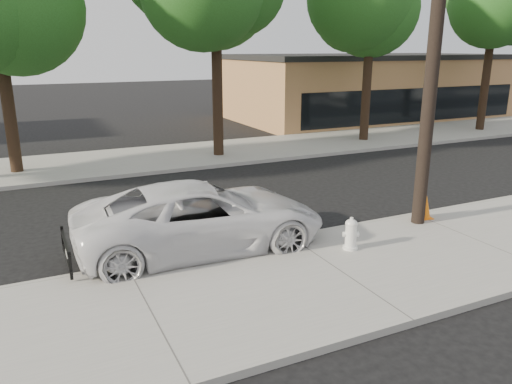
# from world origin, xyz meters

# --- Properties ---
(ground) EXTENTS (120.00, 120.00, 0.00)m
(ground) POSITION_xyz_m (0.00, 0.00, 0.00)
(ground) COLOR black
(ground) RESTS_ON ground
(near_sidewalk) EXTENTS (90.00, 4.40, 0.15)m
(near_sidewalk) POSITION_xyz_m (0.00, -4.30, 0.07)
(near_sidewalk) COLOR gray
(near_sidewalk) RESTS_ON ground
(far_sidewalk) EXTENTS (90.00, 5.00, 0.15)m
(far_sidewalk) POSITION_xyz_m (0.00, 8.50, 0.07)
(far_sidewalk) COLOR gray
(far_sidewalk) RESTS_ON ground
(curb_near) EXTENTS (90.00, 0.12, 0.16)m
(curb_near) POSITION_xyz_m (0.00, -2.10, 0.07)
(curb_near) COLOR #9E9B93
(curb_near) RESTS_ON ground
(building_main) EXTENTS (18.00, 10.00, 4.00)m
(building_main) POSITION_xyz_m (16.00, 16.00, 2.00)
(building_main) COLOR #A67745
(building_main) RESTS_ON ground
(utility_pole) EXTENTS (1.40, 0.34, 9.00)m
(utility_pole) POSITION_xyz_m (3.60, -2.70, 4.70)
(utility_pole) COLOR black
(utility_pole) RESTS_ON near_sidewalk
(tree_b) EXTENTS (4.34, 4.20, 8.45)m
(tree_b) POSITION_xyz_m (-5.81, 8.06, 6.15)
(tree_b) COLOR black
(tree_b) RESTS_ON far_sidewalk
(tree_d) EXTENTS (4.50, 4.35, 8.75)m
(tree_d) POSITION_xyz_m (10.20, 7.95, 6.37)
(tree_d) COLOR black
(tree_d) RESTS_ON far_sidewalk
(tree_e) EXTENTS (4.80, 4.65, 9.25)m
(tree_e) POSITION_xyz_m (18.21, 7.74, 6.70)
(tree_e) COLOR black
(tree_e) RESTS_ON far_sidewalk
(police_cruiser) EXTENTS (5.98, 2.98, 1.63)m
(police_cruiser) POSITION_xyz_m (-2.10, -1.64, 0.81)
(police_cruiser) COLOR silver
(police_cruiser) RESTS_ON ground
(fire_hydrant) EXTENTS (0.39, 0.35, 0.72)m
(fire_hydrant) POSITION_xyz_m (0.89, -3.43, 0.50)
(fire_hydrant) COLOR white
(fire_hydrant) RESTS_ON near_sidewalk
(traffic_cone) EXTENTS (0.45, 0.45, 0.77)m
(traffic_cone) POSITION_xyz_m (4.00, -2.50, 0.52)
(traffic_cone) COLOR orange
(traffic_cone) RESTS_ON near_sidewalk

